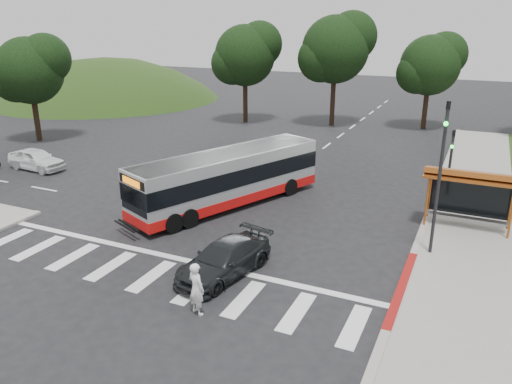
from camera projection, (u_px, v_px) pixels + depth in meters
The scene contains 17 objects.
ground at pixel (215, 229), 23.66m from camera, with size 140.00×140.00×0.00m, color black.
sidewalk_east at pixel (472, 208), 26.16m from camera, with size 4.00×40.00×0.12m, color gray.
curb_east at pixel (432, 202), 26.95m from camera, with size 0.30×40.00×0.15m, color #9E9991.
curb_east_red at pixel (401, 288), 18.37m from camera, with size 0.32×6.00×0.15m, color maroon.
hillside_nw at pixel (108, 99), 62.01m from camera, with size 44.00×44.00×10.00m, color #213B13.
crosswalk_ladder at pixel (152, 276), 19.37m from camera, with size 18.00×2.60×0.01m, color silver.
bus_shelter at pixel (472, 182), 23.00m from camera, with size 4.20×1.60×2.86m.
traffic_signal_ne_tall at pixel (441, 167), 19.88m from camera, with size 0.18×0.37×6.50m.
traffic_signal_ne_short at pixel (451, 158), 26.34m from camera, with size 0.18×0.37×4.00m.
tree_north_a at pixel (336, 48), 44.49m from camera, with size 6.60×6.15×10.17m.
tree_north_b at pixel (431, 64), 43.46m from camera, with size 5.72×5.33×8.43m.
tree_north_c at pixel (246, 54), 46.13m from camera, with size 6.16×5.74×9.30m.
tree_west_a at pixel (31, 70), 39.07m from camera, with size 5.72×5.33×8.43m.
transit_bus at pixel (228, 179), 26.30m from camera, with size 2.41×11.12×2.87m, color #ACAEB0, non-canonical shape.
pedestrian at pixel (196, 289), 16.66m from camera, with size 0.69×0.45×1.88m, color white.
dark_sedan at pixel (224, 259), 19.31m from camera, with size 1.85×4.54×1.32m, color black.
west_car_white at pixel (36, 159), 32.79m from camera, with size 1.66×4.12×1.40m, color white.
Camera 1 is at (10.88, -18.93, 9.50)m, focal length 35.00 mm.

